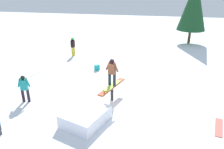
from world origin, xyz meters
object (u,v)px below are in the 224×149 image
loose_snowboard_coral (219,127)px  pine_tree_near (194,5)px  rail_feature (112,88)px  backpack_on_snow (97,68)px  bystander_teal (24,87)px  bystander_black (73,46)px  loose_snowboard_white (34,74)px  main_rider_on_rail (112,73)px

loose_snowboard_coral → pine_tree_near: (13.53, -0.38, 3.55)m
rail_feature → backpack_on_snow: size_ratio=6.26×
rail_feature → bystander_teal: bystander_teal is taller
rail_feature → bystander_black: size_ratio=1.47×
rail_feature → bystander_black: 7.79m
loose_snowboard_white → pine_tree_near: 14.95m
rail_feature → main_rider_on_rail: 0.81m
bystander_teal → loose_snowboard_white: (3.23, 1.44, -0.77)m
bystander_black → backpack_on_snow: size_ratio=4.27×
rail_feature → loose_snowboard_coral: size_ratio=1.61×
rail_feature → pine_tree_near: bearing=-3.9°
rail_feature → main_rider_on_rail: main_rider_on_rail is taller
rail_feature → bystander_black: bystander_black is taller
rail_feature → loose_snowboard_coral: bearing=-87.5°
rail_feature → loose_snowboard_coral: 4.92m
main_rider_on_rail → bystander_teal: (-0.98, 4.10, -0.69)m
rail_feature → loose_snowboard_white: bearing=86.6°
loose_snowboard_coral → loose_snowboard_white: (3.60, 10.22, 0.00)m
main_rider_on_rail → pine_tree_near: 13.35m
main_rider_on_rail → bystander_teal: size_ratio=0.99×
loose_snowboard_white → loose_snowboard_coral: bearing=-92.0°
bystander_teal → pine_tree_near: 16.27m
loose_snowboard_coral → bystander_teal: bearing=101.5°
rail_feature → main_rider_on_rail: bearing=0.0°
rail_feature → backpack_on_snow: rail_feature is taller
bystander_teal → bystander_black: 7.40m
loose_snowboard_coral → backpack_on_snow: size_ratio=3.89×
backpack_on_snow → pine_tree_near: bearing=171.4°
bystander_black → loose_snowboard_coral: bearing=59.2°
main_rider_on_rail → backpack_on_snow: bearing=42.5°
bystander_teal → loose_snowboard_white: size_ratio=1.07×
bystander_teal → loose_snowboard_coral: 8.82m
bystander_black → loose_snowboard_white: 4.39m
loose_snowboard_coral → bystander_black: bearing=63.5°
main_rider_on_rail → loose_snowboard_white: bearing=85.1°
bystander_black → main_rider_on_rail: bearing=44.3°
bystander_teal → backpack_on_snow: bearing=-130.8°
main_rider_on_rail → backpack_on_snow: (3.75, 1.77, -1.29)m
loose_snowboard_white → backpack_on_snow: size_ratio=3.82×
loose_snowboard_coral → pine_tree_near: size_ratio=0.23×
rail_feature → backpack_on_snow: (3.75, 1.77, -0.48)m
bystander_black → loose_snowboard_coral: (-7.77, -9.11, -0.80)m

